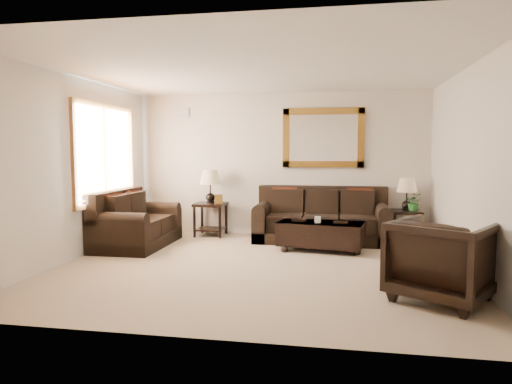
% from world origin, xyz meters
% --- Properties ---
extents(room, '(5.51, 5.01, 2.71)m').
position_xyz_m(room, '(0.00, 0.00, 1.35)').
color(room, tan).
rests_on(room, ground).
extents(window, '(0.07, 1.96, 1.66)m').
position_xyz_m(window, '(-2.70, 0.90, 1.55)').
color(window, white).
rests_on(window, room).
extents(mirror, '(1.50, 0.06, 1.10)m').
position_xyz_m(mirror, '(0.82, 2.47, 1.85)').
color(mirror, '#4F2B0F').
rests_on(mirror, room).
extents(air_vent, '(0.25, 0.02, 0.18)m').
position_xyz_m(air_vent, '(-1.90, 2.48, 2.35)').
color(air_vent, '#999999').
rests_on(air_vent, room).
extents(sofa, '(2.35, 1.01, 0.96)m').
position_xyz_m(sofa, '(0.82, 2.04, 0.35)').
color(sofa, black).
rests_on(sofa, room).
extents(loveseat, '(1.00, 1.68, 0.94)m').
position_xyz_m(loveseat, '(-2.29, 1.02, 0.35)').
color(loveseat, black).
rests_on(loveseat, room).
extents(end_table_left, '(0.57, 0.57, 1.26)m').
position_xyz_m(end_table_left, '(-1.27, 2.17, 0.82)').
color(end_table_left, black).
rests_on(end_table_left, room).
extents(end_table_right, '(0.51, 0.51, 1.13)m').
position_xyz_m(end_table_right, '(2.30, 2.20, 0.74)').
color(end_table_right, black).
rests_on(end_table_right, room).
extents(coffee_table, '(1.46, 0.94, 0.58)m').
position_xyz_m(coffee_table, '(0.84, 1.24, 0.29)').
color(coffee_table, black).
rests_on(coffee_table, room).
extents(armchair, '(1.27, 1.25, 0.97)m').
position_xyz_m(armchair, '(2.20, -1.08, 0.48)').
color(armchair, black).
rests_on(armchair, floor).
extents(potted_plant, '(0.36, 0.38, 0.25)m').
position_xyz_m(potted_plant, '(2.41, 2.11, 0.68)').
color(potted_plant, '#215A1E').
rests_on(potted_plant, end_table_right).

